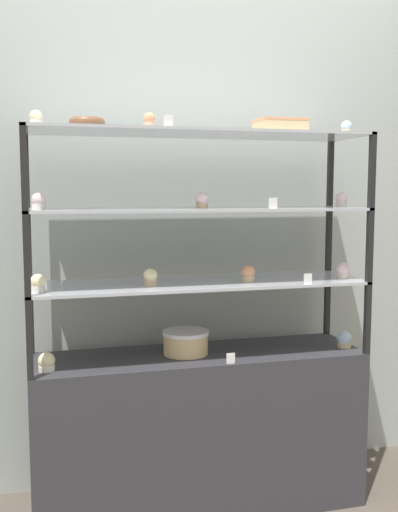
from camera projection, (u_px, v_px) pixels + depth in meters
name	position (u px, v px, depth m)	size (l,w,h in m)	color
ground_plane	(199.00, 504.00, 2.69)	(20.00, 20.00, 0.00)	brown
back_wall	(181.00, 212.00, 2.87)	(8.00, 0.05, 2.60)	#A8B2AD
display_base	(199.00, 430.00, 2.65)	(1.43, 0.40, 0.70)	#333338
display_riser_lower	(199.00, 286.00, 2.58)	(1.43, 0.40, 0.32)	black
display_riser_middle	(199.00, 213.00, 2.54)	(1.43, 0.40, 0.32)	black
display_riser_upper	(199.00, 137.00, 2.51)	(1.43, 0.40, 0.32)	black
layer_cake_centerpiece	(186.00, 342.00, 2.60)	(0.20, 0.20, 0.10)	#DBBC84
sheet_cake_frosted	(280.00, 126.00, 2.54)	(0.20, 0.16, 0.06)	#DBBC84
cupcake_0	(47.00, 362.00, 2.36)	(0.07, 0.07, 0.07)	white
cupcake_1	(344.00, 340.00, 2.71)	(0.07, 0.07, 0.07)	#CCB28C
price_tag_0	(231.00, 358.00, 2.46)	(0.04, 0.00, 0.04)	white
cupcake_2	(38.00, 283.00, 2.32)	(0.06, 0.06, 0.07)	white
cupcake_3	(150.00, 277.00, 2.47)	(0.06, 0.06, 0.07)	#CCB28C
cupcake_4	(248.00, 274.00, 2.57)	(0.06, 0.06, 0.07)	#CCB28C
cupcake_5	(343.00, 271.00, 2.67)	(0.06, 0.06, 0.07)	beige
price_tag_1	(308.00, 279.00, 2.51)	(0.04, 0.00, 0.04)	white
cupcake_6	(39.00, 202.00, 2.30)	(0.05, 0.05, 0.07)	white
cupcake_7	(202.00, 201.00, 2.49)	(0.05, 0.05, 0.07)	#CCB28C
cupcake_8	(341.00, 200.00, 2.67)	(0.05, 0.05, 0.07)	white
price_tag_2	(273.00, 203.00, 2.43)	(0.04, 0.00, 0.04)	white
cupcake_9	(36.00, 118.00, 2.28)	(0.05, 0.05, 0.06)	white
cupcake_10	(149.00, 120.00, 2.35)	(0.05, 0.05, 0.06)	#CCB28C
cupcake_11	(346.00, 128.00, 2.63)	(0.05, 0.05, 0.06)	#CCB28C
price_tag_3	(168.00, 121.00, 2.28)	(0.04, 0.00, 0.04)	white
donut_glazed	(87.00, 123.00, 2.35)	(0.14, 0.14, 0.04)	brown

